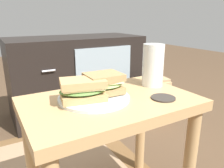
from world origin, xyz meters
TOP-DOWN VIEW (x-y plane):
  - side_table at (0.00, 0.00)m, footprint 0.56×0.36m
  - tv_cabinet at (0.25, 0.95)m, footprint 0.96×0.46m
  - plate at (-0.05, 0.02)m, footprint 0.23×0.23m
  - sandwich_front at (-0.09, 0.01)m, footprint 0.16×0.12m
  - sandwich_back at (-0.01, 0.03)m, footprint 0.13×0.11m
  - beer_glass at (0.22, 0.05)m, footprint 0.08×0.08m
  - coaster at (0.15, -0.09)m, footprint 0.08×0.08m
  - paper_bag at (0.66, 0.53)m, footprint 0.20×0.15m

SIDE VIEW (x-z plane):
  - paper_bag at x=0.66m, z-range 0.00..0.31m
  - tv_cabinet at x=0.25m, z-range 0.00..0.58m
  - side_table at x=0.00m, z-range 0.14..0.60m
  - coaster at x=0.15m, z-range 0.46..0.47m
  - plate at x=-0.05m, z-range 0.46..0.47m
  - sandwich_front at x=-0.09m, z-range 0.47..0.54m
  - sandwich_back at x=-0.01m, z-range 0.47..0.54m
  - beer_glass at x=0.22m, z-range 0.46..0.62m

